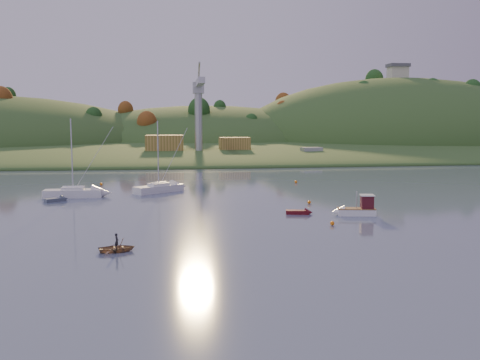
{
  "coord_description": "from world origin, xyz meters",
  "views": [
    {
      "loc": [
        -5.94,
        -36.79,
        11.95
      ],
      "look_at": [
        3.23,
        34.73,
        3.69
      ],
      "focal_mm": 40.0,
      "sensor_mm": 36.0,
      "label": 1
    }
  ],
  "objects": [
    {
      "name": "far_shore",
      "position": [
        0.0,
        230.0,
        0.0
      ],
      "size": [
        620.0,
        220.0,
        1.5
      ],
      "primitive_type": "cube",
      "color": "#25431A",
      "rests_on": "ground"
    },
    {
      "name": "hilltop_house",
      "position": [
        95.0,
        195.0,
        33.4
      ],
      "size": [
        9.0,
        7.0,
        6.45
      ],
      "color": "beige",
      "rests_on": "hill_right"
    },
    {
      "name": "red_tender",
      "position": [
        10.36,
        28.17,
        0.24
      ],
      "size": [
        3.53,
        1.8,
        1.15
      ],
      "rotation": [
        0.0,
        0.0,
        -0.2
      ],
      "color": "#540C12",
      "rests_on": "ground"
    },
    {
      "name": "buoy_3",
      "position": [
        -18.63,
        61.36,
        0.25
      ],
      "size": [
        0.5,
        0.5,
        0.5
      ],
      "primitive_type": "sphere",
      "color": "orange",
      "rests_on": "ground"
    },
    {
      "name": "hillside_trees",
      "position": [
        0.0,
        185.0,
        0.0
      ],
      "size": [
        280.0,
        50.0,
        32.0
      ],
      "primitive_type": null,
      "color": "#1C4318",
      "rests_on": "ground"
    },
    {
      "name": "buoy_4",
      "position": [
        17.04,
        60.18,
        0.25
      ],
      "size": [
        0.5,
        0.5,
        0.5
      ],
      "primitive_type": "sphere",
      "color": "orange",
      "rests_on": "ground"
    },
    {
      "name": "work_vessel",
      "position": [
        35.0,
        116.6,
        1.3
      ],
      "size": [
        14.88,
        7.89,
        3.63
      ],
      "rotation": [
        0.0,
        0.0,
        0.21
      ],
      "color": "slate",
      "rests_on": "ground"
    },
    {
      "name": "shed_east",
      "position": [
        13.0,
        124.0,
        4.4
      ],
      "size": [
        9.0,
        7.0,
        4.0
      ],
      "primitive_type": "cube",
      "color": "olive",
      "rests_on": "wharf"
    },
    {
      "name": "ground",
      "position": [
        0.0,
        0.0,
        0.0
      ],
      "size": [
        500.0,
        500.0,
        0.0
      ],
      "primitive_type": "plane",
      "color": "#39485D",
      "rests_on": "ground"
    },
    {
      "name": "hill_center",
      "position": [
        10.0,
        210.0,
        0.0
      ],
      "size": [
        140.0,
        120.0,
        36.0
      ],
      "primitive_type": "ellipsoid",
      "color": "#25431A",
      "rests_on": "ground"
    },
    {
      "name": "hill_right",
      "position": [
        95.0,
        195.0,
        0.0
      ],
      "size": [
        150.0,
        130.0,
        60.0
      ],
      "primitive_type": "ellipsoid",
      "color": "#25431A",
      "rests_on": "ground"
    },
    {
      "name": "fishing_boat",
      "position": [
        16.45,
        26.54,
        0.77
      ],
      "size": [
        5.63,
        2.57,
        3.46
      ],
      "rotation": [
        0.0,
        0.0,
        2.97
      ],
      "color": "white",
      "rests_on": "ground"
    },
    {
      "name": "sailboat_near",
      "position": [
        -8.13,
        50.75,
        0.75
      ],
      "size": [
        8.26,
        7.0,
        11.65
      ],
      "rotation": [
        0.0,
        0.0,
        0.63
      ],
      "color": "white",
      "rests_on": "ground"
    },
    {
      "name": "buoy_0",
      "position": [
        11.93,
        20.68,
        0.25
      ],
      "size": [
        0.5,
        0.5,
        0.5
      ],
      "primitive_type": "sphere",
      "color": "orange",
      "rests_on": "ground"
    },
    {
      "name": "buoy_1",
      "position": [
        13.27,
        36.02,
        0.25
      ],
      "size": [
        0.5,
        0.5,
        0.5
      ],
      "primitive_type": "sphere",
      "color": "orange",
      "rests_on": "ground"
    },
    {
      "name": "grey_dinghy",
      "position": [
        -22.33,
        43.17,
        0.26
      ],
      "size": [
        3.48,
        2.93,
        1.26
      ],
      "rotation": [
        0.0,
        0.0,
        0.6
      ],
      "color": "#4F5B68",
      "rests_on": "ground"
    },
    {
      "name": "wharf",
      "position": [
        5.0,
        122.0,
        1.2
      ],
      "size": [
        42.0,
        16.0,
        2.4
      ],
      "primitive_type": "cube",
      "color": "slate",
      "rests_on": "ground"
    },
    {
      "name": "paddler",
      "position": [
        -10.98,
        11.49,
        0.72
      ],
      "size": [
        0.45,
        0.59,
        1.45
      ],
      "primitive_type": "imported",
      "rotation": [
        0.0,
        0.0,
        1.77
      ],
      "color": "black",
      "rests_on": "ground"
    },
    {
      "name": "dock_crane",
      "position": [
        2.0,
        118.39,
        17.17
      ],
      "size": [
        3.2,
        28.0,
        20.3
      ],
      "color": "#B7B7BC",
      "rests_on": "wharf"
    },
    {
      "name": "canoe",
      "position": [
        -10.98,
        11.49,
        0.34
      ],
      "size": [
        3.64,
        2.92,
        0.67
      ],
      "primitive_type": "imported",
      "rotation": [
        0.0,
        0.0,
        1.77
      ],
      "color": "#8E6C4E",
      "rests_on": "ground"
    },
    {
      "name": "shed_west",
      "position": [
        -8.0,
        123.0,
        4.8
      ],
      "size": [
        11.0,
        8.0,
        4.8
      ],
      "primitive_type": "cube",
      "color": "olive",
      "rests_on": "wharf"
    },
    {
      "name": "sailboat_far",
      "position": [
        -21.02,
        46.96,
        0.77
      ],
      "size": [
        8.67,
        2.62,
        12.03
      ],
      "rotation": [
        0.0,
        0.0,
        -0.0
      ],
      "color": "white",
      "rests_on": "ground"
    },
    {
      "name": "shore_slope",
      "position": [
        0.0,
        165.0,
        0.0
      ],
      "size": [
        640.0,
        150.0,
        7.0
      ],
      "primitive_type": "ellipsoid",
      "color": "#25431A",
      "rests_on": "ground"
    }
  ]
}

